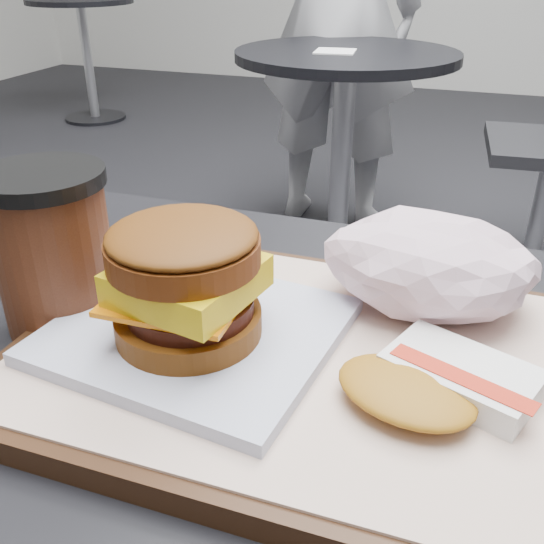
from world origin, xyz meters
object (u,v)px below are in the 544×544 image
Objects in this scene: serving_tray at (292,359)px; coffee_cup at (52,246)px; breakfast_sandwich at (189,293)px; crumpled_wrapper at (429,264)px; patron at (338,3)px; hash_brown at (436,382)px; neighbor_table at (343,115)px.

serving_tray is 3.02× the size of coffee_cup.
breakfast_sandwich is 1.34× the size of crumpled_wrapper.
hash_brown is at bearing 105.36° from patron.
serving_tray is at bearing 14.19° from breakfast_sandwich.
serving_tray is 0.10m from hash_brown.
coffee_cup reaches higher than crumpled_wrapper.
breakfast_sandwich is 0.28× the size of neighbor_table.
crumpled_wrapper is 1.60m from neighbor_table.
breakfast_sandwich is at bearing 101.02° from patron.
patron is (-0.14, 0.44, 0.30)m from neighbor_table.
neighbor_table is at bearing 104.61° from hash_brown.
neighbor_table is (-0.41, 1.52, -0.27)m from crumpled_wrapper.
patron reaches higher than neighbor_table.
breakfast_sandwich is 0.17m from hash_brown.
neighbor_table is at bearing 101.49° from serving_tray.
hash_brown is 0.29m from coffee_cup.
neighbor_table is 0.55m from patron.
coffee_cup reaches higher than serving_tray.
hash_brown is 1.71m from neighbor_table.
coffee_cup is (-0.29, 0.02, 0.04)m from hash_brown.
crumpled_wrapper is at bearing 105.66° from patron.
patron reaches higher than crumpled_wrapper.
patron is (-0.47, 2.05, 0.07)m from serving_tray.
breakfast_sandwich reaches higher than crumpled_wrapper.
breakfast_sandwich is 1.57× the size of hash_brown.
coffee_cup is (-0.19, 0.00, 0.06)m from serving_tray.
breakfast_sandwich is 1.66× the size of coffee_cup.
breakfast_sandwich is 0.12× the size of patron.
hash_brown is 0.85× the size of crumpled_wrapper.
crumpled_wrapper is 0.09× the size of patron.
neighbor_table is 0.44× the size of patron.
coffee_cup is (-0.12, 0.02, 0.01)m from breakfast_sandwich.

